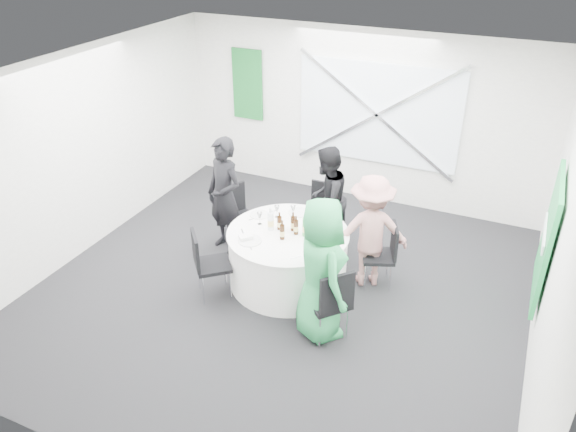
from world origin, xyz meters
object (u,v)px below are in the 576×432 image
at_px(chair_back_right, 385,251).
at_px(green_water_bottle, 305,227).
at_px(chair_back_left, 238,211).
at_px(clear_water_bottle, 271,221).
at_px(person_man_back, 326,200).
at_px(chair_front_left, 206,260).
at_px(person_woman_green, 321,270).
at_px(chair_back, 321,207).
at_px(person_man_back_left, 225,196).
at_px(banquet_table, 288,258).
at_px(chair_front_right, 331,299).
at_px(person_woman_pink, 370,231).

relative_size(chair_back_right, green_water_bottle, 2.94).
bearing_deg(chair_back_left, clear_water_bottle, -97.34).
height_order(chair_back_right, person_man_back, person_man_back).
distance_m(chair_front_left, person_woman_green, 1.57).
bearing_deg(chair_back, clear_water_bottle, -100.52).
bearing_deg(chair_back_right, person_man_back_left, -110.88).
xyz_separation_m(person_man_back_left, clear_water_bottle, (0.92, -0.44, 0.04)).
bearing_deg(banquet_table, chair_back_left, 150.65).
xyz_separation_m(chair_front_right, green_water_bottle, (-0.67, 0.84, 0.31)).
distance_m(person_man_back_left, person_woman_pink, 2.10).
xyz_separation_m(chair_back_right, green_water_bottle, (-0.92, -0.44, 0.36)).
relative_size(person_man_back_left, person_man_back, 1.09).
xyz_separation_m(chair_front_left, clear_water_bottle, (0.57, 0.67, 0.34)).
relative_size(chair_back, person_woman_green, 0.51).
bearing_deg(chair_front_right, person_man_back, -114.89).
distance_m(banquet_table, green_water_bottle, 0.55).
xyz_separation_m(person_woman_green, green_water_bottle, (-0.51, 0.77, 0.01)).
xyz_separation_m(chair_front_left, person_woman_pink, (1.75, 1.14, 0.22)).
relative_size(chair_front_right, chair_front_left, 1.04).
bearing_deg(person_man_back, green_water_bottle, 12.95).
xyz_separation_m(banquet_table, chair_front_right, (0.90, -0.81, 0.18)).
bearing_deg(green_water_bottle, chair_back_right, 25.79).
bearing_deg(person_woman_pink, green_water_bottle, 5.18).
height_order(person_man_back_left, person_woman_pink, person_man_back_left).
distance_m(chair_back_right, person_woman_green, 1.33).
bearing_deg(green_water_bottle, banquet_table, -173.80).
distance_m(chair_back, person_woman_green, 2.14).
bearing_deg(person_man_back, chair_back_right, 69.24).
bearing_deg(clear_water_bottle, banquet_table, 5.56).
distance_m(person_woman_pink, green_water_bottle, 0.84).
height_order(banquet_table, chair_front_right, chair_front_right).
distance_m(person_woman_green, green_water_bottle, 0.92).
xyz_separation_m(chair_front_right, person_woman_pink, (0.05, 1.26, 0.20)).
xyz_separation_m(person_man_back, clear_water_bottle, (-0.36, -1.03, 0.10)).
bearing_deg(banquet_table, person_man_back, 82.87).
distance_m(person_woman_green, clear_water_bottle, 1.20).
height_order(banquet_table, chair_back, chair_back).
bearing_deg(person_man_back, person_woman_green, 26.23).
relative_size(chair_back, person_man_back, 0.56).
bearing_deg(chair_front_right, person_woman_green, -71.24).
bearing_deg(green_water_bottle, chair_back, 101.87).
distance_m(chair_back, person_woman_pink, 1.27).
relative_size(chair_back, person_woman_pink, 0.57).
bearing_deg(chair_back_right, person_woman_pink, -106.89).
height_order(person_man_back, green_water_bottle, person_man_back).
relative_size(banquet_table, green_water_bottle, 5.22).
bearing_deg(banquet_table, chair_front_left, -139.25).
relative_size(person_woman_green, clear_water_bottle, 5.65).
distance_m(banquet_table, person_man_back_left, 1.31).
height_order(chair_back_left, person_man_back_left, person_man_back_left).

